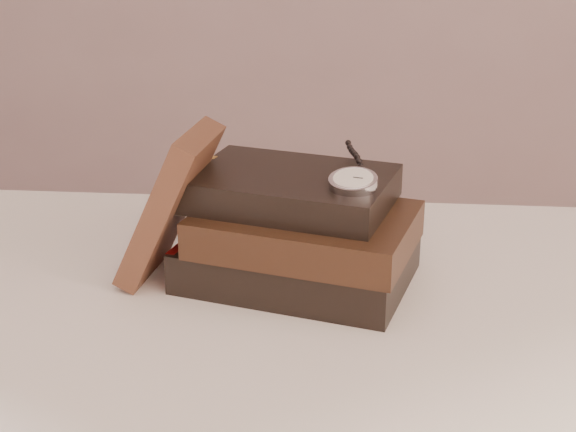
{
  "coord_description": "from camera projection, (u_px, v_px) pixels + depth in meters",
  "views": [
    {
      "loc": [
        0.12,
        -0.44,
        1.16
      ],
      "look_at": [
        0.05,
        0.4,
        0.82
      ],
      "focal_mm": 53.07,
      "sensor_mm": 36.0,
      "label": 1
    }
  ],
  "objects": [
    {
      "name": "table",
      "position": [
        238.0,
        372.0,
        0.93
      ],
      "size": [
        1.0,
        0.6,
        0.75
      ],
      "color": "white",
      "rests_on": "ground"
    },
    {
      "name": "book_stack",
      "position": [
        298.0,
        233.0,
        0.91
      ],
      "size": [
        0.27,
        0.22,
        0.12
      ],
      "color": "black",
      "rests_on": "table"
    },
    {
      "name": "journal",
      "position": [
        170.0,
        204.0,
        0.91
      ],
      "size": [
        0.11,
        0.12,
        0.17
      ],
      "primitive_type": "cube",
      "rotation": [
        0.0,
        0.44,
        -0.13
      ],
      "color": "#3C2117",
      "rests_on": "table"
    },
    {
      "name": "pocket_watch",
      "position": [
        353.0,
        179.0,
        0.86
      ],
      "size": [
        0.06,
        0.16,
        0.02
      ],
      "color": "silver",
      "rests_on": "book_stack"
    },
    {
      "name": "eyeglasses",
      "position": [
        253.0,
        189.0,
        1.01
      ],
      "size": [
        0.13,
        0.14,
        0.05
      ],
      "color": "silver",
      "rests_on": "book_stack"
    }
  ]
}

